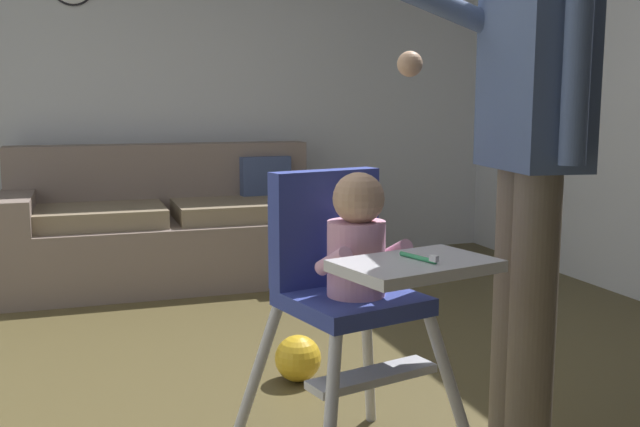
# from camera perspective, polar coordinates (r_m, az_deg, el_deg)

# --- Properties ---
(ground) EXTENTS (6.09, 6.97, 0.10)m
(ground) POSITION_cam_1_polar(r_m,az_deg,el_deg) (2.81, -0.51, -16.09)
(ground) COLOR brown
(wall_far) EXTENTS (5.29, 0.06, 2.77)m
(wall_far) POSITION_cam_1_polar(r_m,az_deg,el_deg) (5.21, -9.96, 11.36)
(wall_far) COLOR silver
(wall_far) RESTS_ON ground
(couch) EXTENTS (1.97, 0.86, 0.86)m
(couch) POSITION_cam_1_polar(r_m,az_deg,el_deg) (4.72, -11.74, -1.22)
(couch) COLOR slate
(couch) RESTS_ON ground
(high_chair) EXTENTS (0.72, 0.82, 0.94)m
(high_chair) POSITION_cam_1_polar(r_m,az_deg,el_deg) (2.14, 2.51, -4.31)
(high_chair) COLOR silver
(high_chair) RESTS_ON ground
(adult_standing) EXTENTS (0.51, 0.54, 1.73)m
(adult_standing) POSITION_cam_1_polar(r_m,az_deg,el_deg) (2.27, 16.11, 4.74)
(adult_standing) COLOR #6F6251
(adult_standing) RESTS_ON ground
(toy_ball) EXTENTS (0.19, 0.19, 0.19)m
(toy_ball) POSITION_cam_1_polar(r_m,az_deg,el_deg) (3.02, -1.74, -11.30)
(toy_ball) COLOR gold
(toy_ball) RESTS_ON ground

